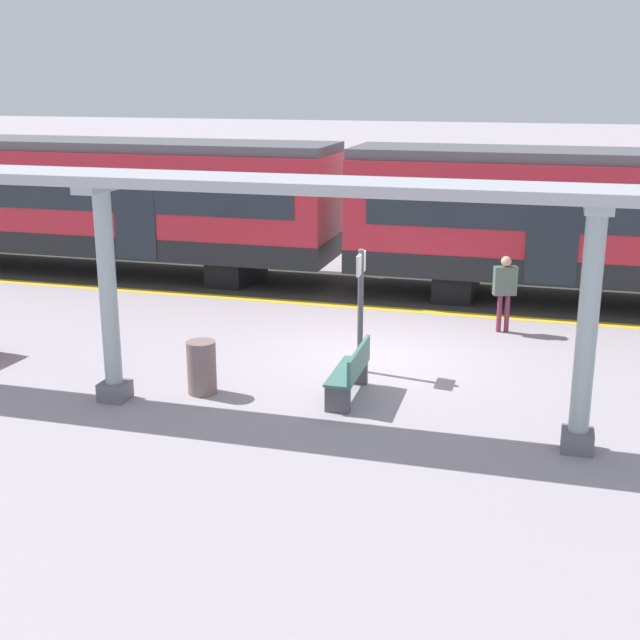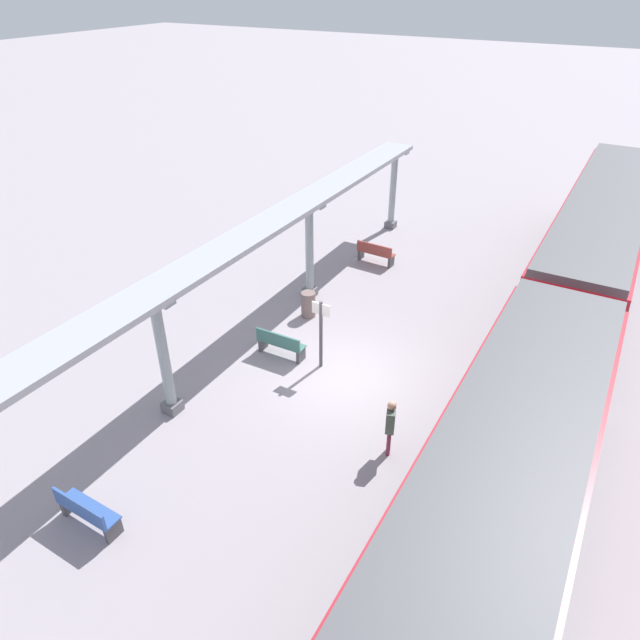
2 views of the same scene
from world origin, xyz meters
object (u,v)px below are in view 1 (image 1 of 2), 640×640
canopy_pillar_second (108,293)px  trash_bin (202,367)px  canopy_pillar_third (587,329)px  platform_info_sign (361,299)px  train_near_carriage (78,202)px  passenger_waiting_near_edge (505,285)px  bench_far_end (352,372)px

canopy_pillar_second → trash_bin: 1.94m
canopy_pillar_third → platform_info_sign: bearing=-123.4°
platform_info_sign → trash_bin: bearing=-52.0°
train_near_carriage → canopy_pillar_second: bearing=33.6°
train_near_carriage → canopy_pillar_third: size_ratio=4.00×
train_near_carriage → platform_info_sign: 10.95m
train_near_carriage → passenger_waiting_near_edge: 11.77m
trash_bin → passenger_waiting_near_edge: 6.71m
canopy_pillar_third → passenger_waiting_near_edge: (-5.59, -1.42, -0.79)m
passenger_waiting_near_edge → canopy_pillar_third: bearing=14.2°
trash_bin → canopy_pillar_second: bearing=-61.6°
train_near_carriage → platform_info_sign: (6.04, 9.12, -0.51)m
canopy_pillar_second → canopy_pillar_third: 7.18m
trash_bin → platform_info_sign: platform_info_sign is taller
canopy_pillar_third → platform_info_sign: canopy_pillar_third is taller
canopy_pillar_second → train_near_carriage: bearing=-146.4°
canopy_pillar_second → trash_bin: canopy_pillar_second is taller
canopy_pillar_second → platform_info_sign: (-2.43, 3.49, -0.45)m
train_near_carriage → platform_info_sign: train_near_carriage is taller
platform_info_sign → passenger_waiting_near_edge: (-3.16, 2.27, -0.34)m
platform_info_sign → passenger_waiting_near_edge: size_ratio=1.39×
canopy_pillar_second → canopy_pillar_third: size_ratio=1.00×
train_near_carriage → passenger_waiting_near_edge: train_near_carriage is taller
canopy_pillar_second → bench_far_end: (-1.13, 3.66, -1.33)m
train_near_carriage → bench_far_end: size_ratio=9.27×
canopy_pillar_second → passenger_waiting_near_edge: canopy_pillar_second is taller
trash_bin → bench_far_end: bearing=100.7°
canopy_pillar_third → trash_bin: size_ratio=3.94×
train_near_carriage → trash_bin: train_near_carriage is taller
bench_far_end → platform_info_sign: platform_info_sign is taller
canopy_pillar_second → bench_far_end: size_ratio=2.32×
bench_far_end → train_near_carriage: bearing=-128.4°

